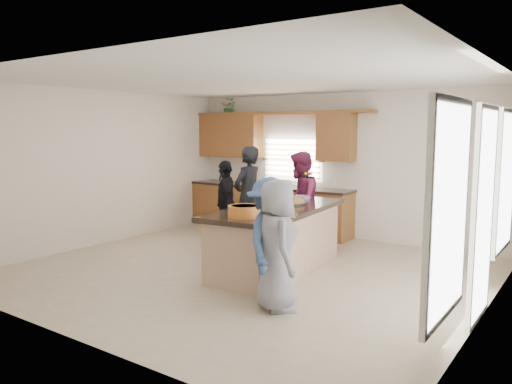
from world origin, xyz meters
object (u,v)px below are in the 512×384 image
Objects in this scene: salad_bowl at (244,211)px; woman_left_mid at (300,201)px; island at (277,240)px; woman_left_front at (226,202)px; woman_right_back at (270,241)px; woman_left_back at (248,196)px; woman_right_front at (277,245)px.

woman_left_mid is at bearing 100.96° from salad_bowl.
island is 6.55× the size of salad_bowl.
woman_left_mid reaches higher than woman_left_front.
salad_bowl is 0.73m from woman_right_back.
salad_bowl is 0.24× the size of woman_left_back.
woman_left_back is at bearing -95.28° from woman_left_mid.
salad_bowl is (0.10, -0.98, 0.58)m from island.
woman_right_back is at bearing 11.47° from woman_right_front.
woman_left_front is at bearing 145.93° from island.
woman_left_back is 1.17× the size of woman_left_front.
island is 1.62× the size of woman_left_mid.
woman_left_back is 3.29m from woman_right_front.
island is at bearing 17.32° from woman_left_front.
woman_left_back reaches higher than salad_bowl.
woman_left_front is 3.27m from woman_right_back.
salad_bowl is 2.64m from woman_left_front.
salad_bowl is at bearing 17.30° from woman_right_front.
salad_bowl is 2.45m from woman_left_back.
woman_left_back is at bearing -2.09° from woman_right_front.
woman_right_back is (0.60, -0.30, -0.27)m from salad_bowl.
woman_right_front is at bearing 8.08° from woman_left_mid.
woman_left_mid is 1.12× the size of woman_left_front.
woman_left_front is 3.51m from woman_right_front.
woman_left_front and woman_right_front have the same top height.
woman_left_mid is at bearing 99.01° from island.
woman_right_back reaches higher than island.
island is 1.71m from woman_left_back.
woman_left_back is at bearing 20.52° from woman_right_back.
woman_right_front is at bearing -144.87° from woman_right_back.
woman_right_back is at bearing 5.52° from woman_left_mid.
island is at bearing -2.11° from woman_left_mid.
woman_left_mid is (0.96, 0.20, -0.04)m from woman_left_back.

